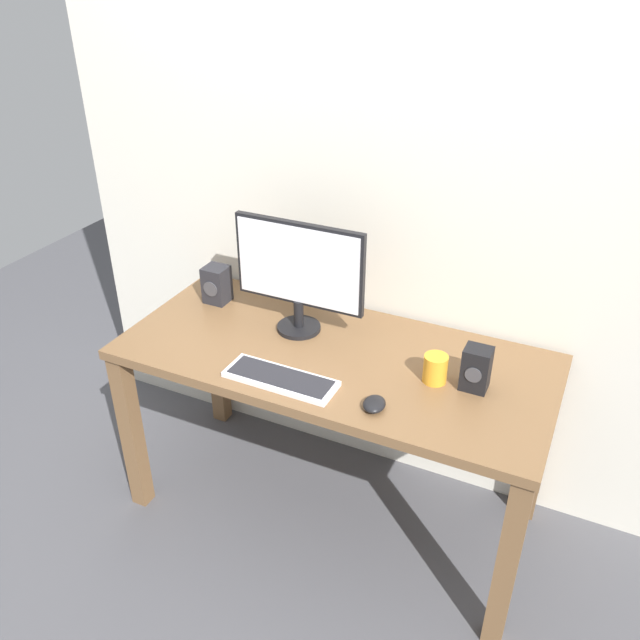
% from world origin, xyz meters
% --- Properties ---
extents(ground_plane, '(6.00, 6.00, 0.00)m').
position_xyz_m(ground_plane, '(0.00, 0.00, 0.00)').
color(ground_plane, '#4C4C51').
extents(wall_back, '(2.63, 0.04, 3.00)m').
position_xyz_m(wall_back, '(0.00, 0.38, 1.50)').
color(wall_back, silver).
rests_on(wall_back, ground_plane).
extents(desk, '(1.51, 0.68, 0.74)m').
position_xyz_m(desk, '(0.00, 0.00, 0.63)').
color(desk, brown).
rests_on(desk, ground_plane).
extents(monitor, '(0.49, 0.16, 0.42)m').
position_xyz_m(monitor, '(-0.18, 0.10, 0.98)').
color(monitor, black).
rests_on(monitor, desk).
extents(keyboard_primary, '(0.38, 0.13, 0.02)m').
position_xyz_m(keyboard_primary, '(-0.09, -0.23, 0.75)').
color(keyboard_primary, silver).
rests_on(keyboard_primary, desk).
extents(mouse, '(0.08, 0.10, 0.03)m').
position_xyz_m(mouse, '(0.24, -0.23, 0.76)').
color(mouse, black).
rests_on(mouse, desk).
extents(speaker_right, '(0.09, 0.08, 0.15)m').
position_xyz_m(speaker_right, '(0.49, 0.01, 0.81)').
color(speaker_right, black).
rests_on(speaker_right, desk).
extents(speaker_left, '(0.09, 0.09, 0.15)m').
position_xyz_m(speaker_left, '(-0.58, 0.15, 0.81)').
color(speaker_left, '#232328').
rests_on(speaker_left, desk).
extents(coffee_mug, '(0.08, 0.08, 0.10)m').
position_xyz_m(coffee_mug, '(0.36, -0.01, 0.79)').
color(coffee_mug, orange).
rests_on(coffee_mug, desk).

